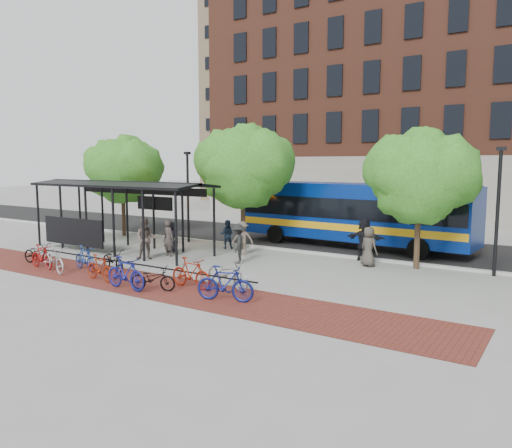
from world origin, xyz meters
The scene contains 32 objects.
ground centered at (0.00, 0.00, 0.00)m, with size 160.00×160.00×0.00m, color #9E9E99.
asphalt_street centered at (0.00, 8.00, 0.01)m, with size 160.00×8.00×0.01m, color black.
curb centered at (0.00, 4.00, 0.06)m, with size 160.00×0.25×0.12m, color #B7B7B2.
brick_strip centered at (-2.00, -5.00, 0.00)m, with size 24.00×3.00×0.01m, color maroon.
bike_rack_rail centered at (-3.30, -4.10, 0.00)m, with size 12.00×0.05×0.95m, color black.
building_tower centered at (-16.00, 40.00, 15.00)m, with size 22.00×22.00×30.00m, color #7A664C.
bus_shelter centered at (-8.13, -0.48, 3.00)m, with size 10.60×3.07×3.60m.
tree_a centered at (-11.91, 3.35, 4.24)m, with size 4.90×4.00×6.18m.
tree_b centered at (-2.90, 3.35, 4.46)m, with size 5.15×4.20×6.47m.
tree_c centered at (6.09, 3.35, 4.05)m, with size 4.66×3.80×5.92m.
lamp_post_left centered at (-7.00, 3.60, 2.75)m, with size 0.35×0.20×5.12m.
lamp_post_right centered at (9.00, 3.60, 2.75)m, with size 0.35×0.20×5.12m.
bus centered at (1.58, 7.00, 1.96)m, with size 12.79×3.62×3.41m.
bike_0 centered at (-8.45, -4.93, 0.48)m, with size 0.63×1.81×0.95m, color black.
bike_1 centered at (-7.48, -5.41, 0.52)m, with size 0.48×1.71×1.03m, color maroon.
bike_2 centered at (-6.39, -5.59, 0.54)m, with size 0.71×2.04×1.07m, color #B7B7BA.
bike_3 centered at (-5.60, -4.66, 0.52)m, with size 0.49×1.72×1.04m, color navy.
bike_4 centered at (-4.62, -4.00, 0.46)m, with size 0.61×1.74×0.91m, color black.
bike_5 centered at (-3.57, -5.57, 0.50)m, with size 0.47×1.67×1.01m, color maroon.
bike_7 centered at (-1.71, -5.96, 0.59)m, with size 0.56×1.97×1.18m, color navy.
bike_8 centered at (-0.80, -5.53, 0.44)m, with size 0.58×1.67×0.88m, color black.
bike_9 centered at (0.10, -4.53, 0.56)m, with size 0.52×1.85×1.11m, color maroon.
bike_10 centered at (1.23, -3.82, 0.56)m, with size 0.75×2.14×1.12m, color #979799.
bike_11 centered at (2.17, -5.25, 0.59)m, with size 0.56×1.97×1.18m, color navy.
pedestrian_0 centered at (-5.53, 0.56, 0.78)m, with size 0.76×0.49×1.55m, color black.
pedestrian_1 centered at (-4.88, -0.33, 0.89)m, with size 0.65×0.42×1.78m, color #443A36.
pedestrian_2 centered at (-3.79, 2.96, 0.76)m, with size 0.74×0.58×1.52m, color #1F304A.
pedestrian_3 centered at (-2.05, 1.89, 0.83)m, with size 1.07×0.62×1.66m, color brown.
pedestrian_5 centered at (3.47, 3.80, 0.98)m, with size 1.82×0.58×1.96m, color black.
pedestrian_6 centered at (4.11, 2.63, 0.87)m, with size 0.85×0.56×1.75m, color #453E37.
pedestrian_8 centered at (-5.22, -1.50, 0.98)m, with size 0.95×0.74×1.96m, color brown.
pedestrian_9 centered at (-1.09, 0.11, 0.90)m, with size 1.16×0.67×1.79m, color black.
Camera 1 is at (11.67, -18.01, 4.50)m, focal length 35.00 mm.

